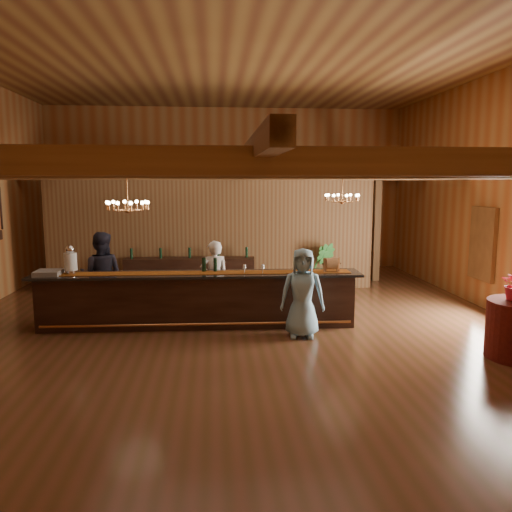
{
  "coord_description": "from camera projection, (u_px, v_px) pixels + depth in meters",
  "views": [
    {
      "loc": [
        -0.47,
        -10.32,
        3.0
      ],
      "look_at": [
        0.47,
        0.7,
        1.36
      ],
      "focal_mm": 35.0,
      "sensor_mm": 36.0,
      "label": 1
    }
  ],
  "objects": [
    {
      "name": "floor",
      "position": [
        237.0,
        324.0,
        10.65
      ],
      "size": [
        14.0,
        14.0,
        0.0
      ],
      "primitive_type": "plane",
      "color": "brown",
      "rests_on": "ground"
    },
    {
      "name": "ceiling",
      "position": [
        235.0,
        55.0,
        9.84
      ],
      "size": [
        14.0,
        14.0,
        0.0
      ],
      "primitive_type": "plane",
      "rotation": [
        3.14,
        0.0,
        0.0
      ],
      "color": "olive",
      "rests_on": "wall_back"
    },
    {
      "name": "wall_back",
      "position": [
        227.0,
        190.0,
        17.15
      ],
      "size": [
        12.0,
        0.1,
        5.5
      ],
      "primitive_type": "cube",
      "color": "#A6733E",
      "rests_on": "floor"
    },
    {
      "name": "wall_front",
      "position": [
        283.0,
        220.0,
        3.35
      ],
      "size": [
        12.0,
        0.1,
        5.5
      ],
      "primitive_type": "cube",
      "color": "#A6733E",
      "rests_on": "floor"
    },
    {
      "name": "beam_grid",
      "position": [
        235.0,
        171.0,
        10.68
      ],
      "size": [
        11.9,
        13.9,
        0.39
      ],
      "color": "brown",
      "rests_on": "wall_left"
    },
    {
      "name": "support_posts",
      "position": [
        237.0,
        253.0,
        9.92
      ],
      "size": [
        9.2,
        10.2,
        3.2
      ],
      "color": "brown",
      "rests_on": "floor"
    },
    {
      "name": "partition_wall",
      "position": [
        213.0,
        235.0,
        13.83
      ],
      "size": [
        9.0,
        0.18,
        3.1
      ],
      "primitive_type": "cube",
      "color": "brown",
      "rests_on": "floor"
    },
    {
      "name": "window_right_back",
      "position": [
        483.0,
        244.0,
        11.91
      ],
      "size": [
        0.12,
        1.05,
        1.75
      ],
      "primitive_type": "cube",
      "color": "white",
      "rests_on": "wall_right"
    },
    {
      "name": "backroom_boxes",
      "position": [
        219.0,
        260.0,
        15.97
      ],
      "size": [
        4.1,
        0.6,
        1.1
      ],
      "color": "black",
      "rests_on": "floor"
    },
    {
      "name": "tasting_bar",
      "position": [
        198.0,
        299.0,
        10.43
      ],
      "size": [
        6.82,
        1.04,
        1.15
      ],
      "rotation": [
        0.0,
        0.0,
        -0.02
      ],
      "color": "black",
      "rests_on": "floor"
    },
    {
      "name": "beverage_dispenser",
      "position": [
        70.0,
        260.0,
        10.2
      ],
      "size": [
        0.26,
        0.26,
        0.6
      ],
      "color": "silver",
      "rests_on": "tasting_bar"
    },
    {
      "name": "glass_rack_tray",
      "position": [
        48.0,
        273.0,
        10.11
      ],
      "size": [
        0.5,
        0.5,
        0.1
      ],
      "primitive_type": "cube",
      "color": "gray",
      "rests_on": "tasting_bar"
    },
    {
      "name": "raffle_drum",
      "position": [
        331.0,
        264.0,
        10.44
      ],
      "size": [
        0.34,
        0.24,
        0.3
      ],
      "color": "#A26341",
      "rests_on": "tasting_bar"
    },
    {
      "name": "bar_bottle_0",
      "position": [
        204.0,
        265.0,
        10.46
      ],
      "size": [
        0.07,
        0.07,
        0.3
      ],
      "primitive_type": "cylinder",
      "color": "black",
      "rests_on": "tasting_bar"
    },
    {
      "name": "bar_bottle_1",
      "position": [
        204.0,
        265.0,
        10.46
      ],
      "size": [
        0.07,
        0.07,
        0.3
      ],
      "primitive_type": "cylinder",
      "color": "black",
      "rests_on": "tasting_bar"
    },
    {
      "name": "bar_bottle_2",
      "position": [
        215.0,
        265.0,
        10.48
      ],
      "size": [
        0.07,
        0.07,
        0.3
      ],
      "primitive_type": "cylinder",
      "color": "black",
      "rests_on": "tasting_bar"
    },
    {
      "name": "backbar_shelf",
      "position": [
        190.0,
        276.0,
        13.52
      ],
      "size": [
        3.52,
        0.79,
        0.98
      ],
      "primitive_type": "cube",
      "rotation": [
        0.0,
        0.0,
        -0.07
      ],
      "color": "black",
      "rests_on": "floor"
    },
    {
      "name": "chandelier_left",
      "position": [
        128.0,
        205.0,
        9.5
      ],
      "size": [
        0.8,
        0.8,
        0.79
      ],
      "color": "#B87642",
      "rests_on": "beam_grid"
    },
    {
      "name": "chandelier_right",
      "position": [
        342.0,
        197.0,
        11.63
      ],
      "size": [
        0.8,
        0.8,
        0.71
      ],
      "color": "#B87642",
      "rests_on": "beam_grid"
    },
    {
      "name": "bartender",
      "position": [
        214.0,
        279.0,
        11.09
      ],
      "size": [
        0.67,
        0.48,
        1.73
      ],
      "primitive_type": "imported",
      "rotation": [
        0.0,
        0.0,
        3.24
      ],
      "color": "white",
      "rests_on": "floor"
    },
    {
      "name": "staff_second",
      "position": [
        101.0,
        275.0,
        11.0
      ],
      "size": [
        0.96,
        0.76,
        1.93
      ],
      "primitive_type": "imported",
      "rotation": [
        0.0,
        0.0,
        3.11
      ],
      "color": "#21202F",
      "rests_on": "floor"
    },
    {
      "name": "guest",
      "position": [
        302.0,
        293.0,
        9.66
      ],
      "size": [
        0.93,
        0.68,
        1.75
      ],
      "primitive_type": "imported",
      "rotation": [
        0.0,
        0.0,
        -0.15
      ],
      "color": "#7EAFCB",
      "rests_on": "floor"
    },
    {
      "name": "floor_plant",
      "position": [
        321.0,
        267.0,
        13.87
      ],
      "size": [
        0.8,
        0.67,
        1.36
      ],
      "primitive_type": "imported",
      "rotation": [
        0.0,
        0.0,
        -0.1
      ],
      "color": "#2A6E2B",
      "rests_on": "floor"
    }
  ]
}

